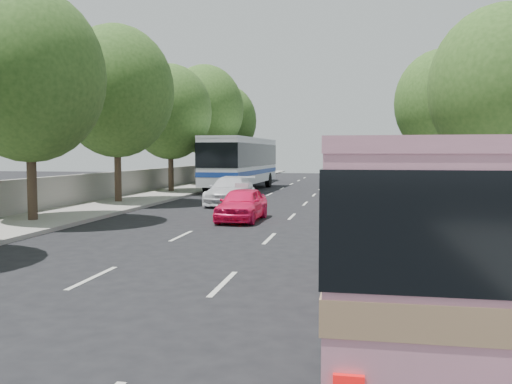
% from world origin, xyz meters
% --- Properties ---
extents(ground, '(120.00, 120.00, 0.00)m').
position_xyz_m(ground, '(0.00, 0.00, 0.00)').
color(ground, black).
rests_on(ground, ground).
extents(sidewalk_left, '(4.00, 90.00, 0.15)m').
position_xyz_m(sidewalk_left, '(-8.50, 20.00, 0.07)').
color(sidewalk_left, '#9E998E').
rests_on(sidewalk_left, ground).
extents(sidewalk_right, '(4.00, 90.00, 0.12)m').
position_xyz_m(sidewalk_right, '(8.50, 20.00, 0.06)').
color(sidewalk_right, '#9E998E').
rests_on(sidewalk_right, ground).
extents(low_wall, '(0.30, 90.00, 1.50)m').
position_xyz_m(low_wall, '(-10.30, 20.00, 0.90)').
color(low_wall, '#9E998E').
rests_on(low_wall, sidewalk_left).
extents(tree_left_b, '(5.70, 5.70, 8.88)m').
position_xyz_m(tree_left_b, '(-8.42, 5.94, 5.82)').
color(tree_left_b, '#38281E').
rests_on(tree_left_b, ground).
extents(tree_left_c, '(6.00, 6.00, 9.35)m').
position_xyz_m(tree_left_c, '(-8.62, 13.94, 6.12)').
color(tree_left_c, '#38281E').
rests_on(tree_left_c, ground).
extents(tree_left_d, '(5.52, 5.52, 8.60)m').
position_xyz_m(tree_left_d, '(-8.52, 21.94, 5.63)').
color(tree_left_d, '#38281E').
rests_on(tree_left_d, ground).
extents(tree_left_e, '(6.30, 6.30, 9.82)m').
position_xyz_m(tree_left_e, '(-8.42, 29.94, 6.43)').
color(tree_left_e, '#38281E').
rests_on(tree_left_e, ground).
extents(tree_left_f, '(5.88, 5.88, 9.16)m').
position_xyz_m(tree_left_f, '(-8.62, 37.94, 6.00)').
color(tree_left_f, '#38281E').
rests_on(tree_left_f, ground).
extents(tree_right_near, '(5.10, 5.10, 7.95)m').
position_xyz_m(tree_right_near, '(8.78, 7.94, 5.20)').
color(tree_right_near, '#38281E').
rests_on(tree_right_near, ground).
extents(tree_right_far, '(6.00, 6.00, 9.35)m').
position_xyz_m(tree_right_far, '(9.08, 23.94, 6.12)').
color(tree_right_far, '#38281E').
rests_on(tree_right_far, ground).
extents(pink_bus, '(2.30, 8.88, 2.83)m').
position_xyz_m(pink_bus, '(4.50, -4.00, 1.76)').
color(pink_bus, pink).
rests_on(pink_bus, ground).
extents(pink_taxi, '(1.66, 3.92, 1.32)m').
position_xyz_m(pink_taxi, '(-0.80, 8.30, 0.66)').
color(pink_taxi, '#FF1659').
rests_on(pink_taxi, ground).
extents(white_pickup, '(2.07, 5.00, 1.45)m').
position_xyz_m(white_pickup, '(-2.79, 14.78, 0.72)').
color(white_pickup, silver).
rests_on(white_pickup, ground).
extents(tour_coach_front, '(3.16, 12.65, 3.76)m').
position_xyz_m(tour_coach_front, '(-4.50, 25.50, 2.26)').
color(tour_coach_front, silver).
rests_on(tour_coach_front, ground).
extents(tour_coach_rear, '(3.59, 12.67, 3.74)m').
position_xyz_m(tour_coach_rear, '(-6.30, 35.08, 2.25)').
color(tour_coach_rear, white).
rests_on(tour_coach_rear, ground).
extents(taxi_roof_sign, '(0.55, 0.19, 0.18)m').
position_xyz_m(taxi_roof_sign, '(-0.80, 8.30, 1.41)').
color(taxi_roof_sign, silver).
rests_on(taxi_roof_sign, pink_taxi).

